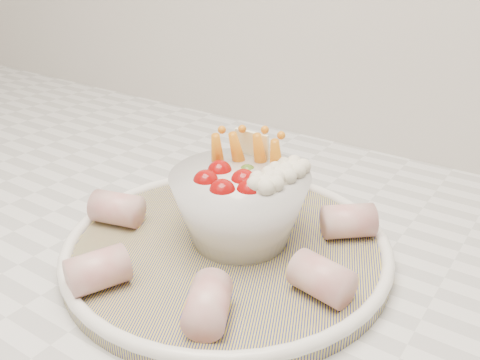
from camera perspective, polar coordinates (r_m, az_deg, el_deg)
The scene contains 3 objects.
serving_platter at distance 0.52m, azimuth -1.39°, elevation -7.15°, with size 0.41×0.41×0.02m.
veggie_bowl at distance 0.50m, azimuth 0.14°, elevation -2.51°, with size 0.13×0.13×0.10m.
cured_meat_rolls at distance 0.51m, azimuth -1.48°, elevation -5.12°, with size 0.28×0.29×0.03m.
Camera 1 is at (0.24, 1.07, 1.21)m, focal length 40.00 mm.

